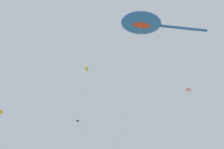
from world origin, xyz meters
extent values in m
ellipsoid|color=blue|center=(1.03, 5.98, 19.39)|extent=(4.90, 3.94, 0.77)
cylinder|color=blue|center=(5.50, 4.58, 19.28)|extent=(4.95, 1.80, 0.28)
ellipsoid|color=red|center=(1.03, 5.98, 19.05)|extent=(1.99, 1.20, 0.28)
cylinder|color=#B2B2B7|center=(-0.09, 8.70, 9.50)|extent=(2.28, 5.46, 19.01)
ellipsoid|color=pink|center=(13.65, 13.29, 19.49)|extent=(1.02, 0.67, 0.43)
cube|color=orange|center=(-2.11, 14.23, 18.56)|extent=(0.55, 0.69, 0.48)
cylinder|color=#B2B2B7|center=(-0.88, 16.06, 9.28)|extent=(2.47, 3.67, 18.57)
ellipsoid|color=black|center=(1.32, 30.03, 19.65)|extent=(0.86, 0.85, 0.28)
camera|label=1|loc=(-6.75, -3.80, 1.75)|focal=31.63mm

